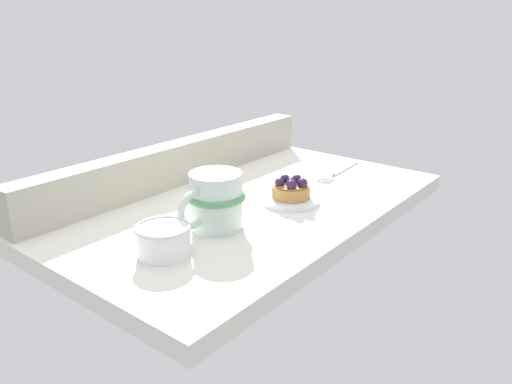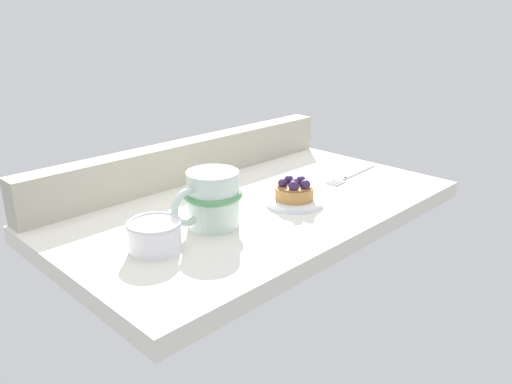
{
  "view_description": "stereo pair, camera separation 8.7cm",
  "coord_description": "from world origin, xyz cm",
  "px_view_note": "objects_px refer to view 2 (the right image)",
  "views": [
    {
      "loc": [
        -67.76,
        -55.15,
        33.59
      ],
      "look_at": [
        -4.17,
        -4.2,
        4.09
      ],
      "focal_mm": 35.52,
      "sensor_mm": 36.0,
      "label": 1
    },
    {
      "loc": [
        -62.0,
        -61.6,
        33.59
      ],
      "look_at": [
        -4.17,
        -4.2,
        4.09
      ],
      "focal_mm": 35.52,
      "sensor_mm": 36.0,
      "label": 2
    }
  ],
  "objects_px": {
    "dessert_plate": "(294,201)",
    "sugar_bowl": "(155,235)",
    "dessert_fork": "(352,174)",
    "coffee_mug": "(212,199)",
    "raspberry_tart": "(294,190)"
  },
  "relations": [
    {
      "from": "raspberry_tart",
      "to": "dessert_fork",
      "type": "relative_size",
      "value": 0.4
    },
    {
      "from": "raspberry_tart",
      "to": "dessert_fork",
      "type": "xyz_separation_m",
      "value": [
        0.22,
        0.02,
        -0.02
      ]
    },
    {
      "from": "coffee_mug",
      "to": "sugar_bowl",
      "type": "height_order",
      "value": "coffee_mug"
    },
    {
      "from": "dessert_plate",
      "to": "dessert_fork",
      "type": "distance_m",
      "value": 0.22
    },
    {
      "from": "coffee_mug",
      "to": "sugar_bowl",
      "type": "relative_size",
      "value": 1.6
    },
    {
      "from": "sugar_bowl",
      "to": "dessert_plate",
      "type": "bearing_deg",
      "value": -4.76
    },
    {
      "from": "coffee_mug",
      "to": "sugar_bowl",
      "type": "bearing_deg",
      "value": -176.68
    },
    {
      "from": "dessert_fork",
      "to": "sugar_bowl",
      "type": "height_order",
      "value": "sugar_bowl"
    },
    {
      "from": "dessert_plate",
      "to": "sugar_bowl",
      "type": "relative_size",
      "value": 1.27
    },
    {
      "from": "raspberry_tart",
      "to": "sugar_bowl",
      "type": "bearing_deg",
      "value": 175.18
    },
    {
      "from": "dessert_plate",
      "to": "raspberry_tart",
      "type": "xyz_separation_m",
      "value": [
        -0.0,
        -0.0,
        0.02
      ]
    },
    {
      "from": "coffee_mug",
      "to": "dessert_fork",
      "type": "distance_m",
      "value": 0.39
    },
    {
      "from": "dessert_plate",
      "to": "dessert_fork",
      "type": "height_order",
      "value": "dessert_plate"
    },
    {
      "from": "dessert_fork",
      "to": "sugar_bowl",
      "type": "bearing_deg",
      "value": 179.62
    },
    {
      "from": "dessert_plate",
      "to": "dessert_fork",
      "type": "bearing_deg",
      "value": 5.44
    }
  ]
}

